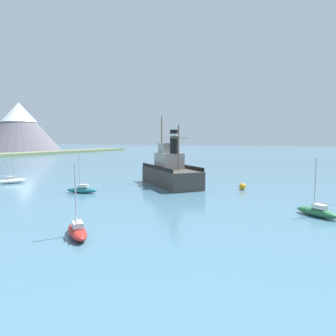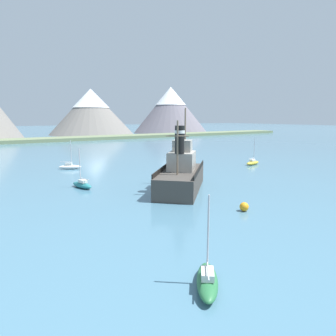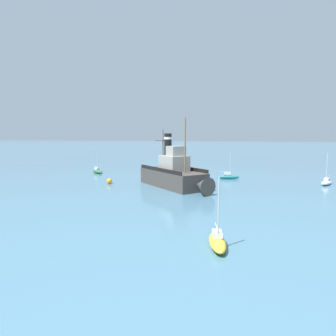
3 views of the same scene
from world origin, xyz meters
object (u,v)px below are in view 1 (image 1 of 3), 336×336
object	(u,v)px
old_tugboat	(169,172)
mooring_buoy	(242,187)
sailboat_green	(317,211)
sailboat_white	(12,180)
sailboat_yellow	(173,167)
sailboat_red	(77,230)
sailboat_teal	(82,189)

from	to	relation	value
old_tugboat	mooring_buoy	xyz separation A→B (m)	(-0.18, -10.44, -1.40)
old_tugboat	sailboat_green	size ratio (longest dim) A/B	2.59
old_tugboat	sailboat_green	bearing A→B (deg)	-121.76
sailboat_green	sailboat_white	distance (m)	40.65
sailboat_white	sailboat_yellow	size ratio (longest dim) A/B	1.00
sailboat_red	mooring_buoy	bearing A→B (deg)	-16.75
sailboat_white	mooring_buoy	size ratio (longest dim) A/B	5.73
sailboat_teal	sailboat_white	bearing A→B (deg)	80.82
old_tugboat	sailboat_green	xyz separation A→B (m)	(-11.44, -18.48, -1.40)
sailboat_teal	sailboat_green	bearing A→B (deg)	-92.76
sailboat_yellow	sailboat_green	bearing A→B (deg)	-141.34
sailboat_teal	sailboat_yellow	world-z (taller)	same
sailboat_red	sailboat_yellow	xyz separation A→B (m)	(45.71, 11.71, 0.00)
old_tugboat	sailboat_white	world-z (taller)	old_tugboat
sailboat_green	sailboat_teal	bearing A→B (deg)	87.24
sailboat_green	sailboat_red	distance (m)	19.41
sailboat_green	mooring_buoy	distance (m)	13.83
sailboat_yellow	sailboat_white	bearing A→B (deg)	155.38
sailboat_red	sailboat_yellow	distance (m)	47.18
sailboat_green	mooring_buoy	bearing A→B (deg)	35.51
sailboat_white	mooring_buoy	world-z (taller)	sailboat_white
sailboat_teal	sailboat_yellow	xyz separation A→B (m)	(32.27, 1.21, 0.00)
old_tugboat	sailboat_white	size ratio (longest dim) A/B	2.59
sailboat_yellow	mooring_buoy	bearing A→B (deg)	-139.84
sailboat_white	sailboat_yellow	xyz separation A→B (m)	(29.86, -13.68, 0.00)
old_tugboat	mooring_buoy	world-z (taller)	old_tugboat
sailboat_white	sailboat_red	world-z (taller)	same
sailboat_teal	sailboat_yellow	bearing A→B (deg)	2.14
old_tugboat	sailboat_white	distance (m)	23.39
old_tugboat	sailboat_red	bearing A→B (deg)	-171.86
old_tugboat	sailboat_teal	bearing A→B (deg)	145.10
old_tugboat	sailboat_teal	size ratio (longest dim) A/B	2.59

